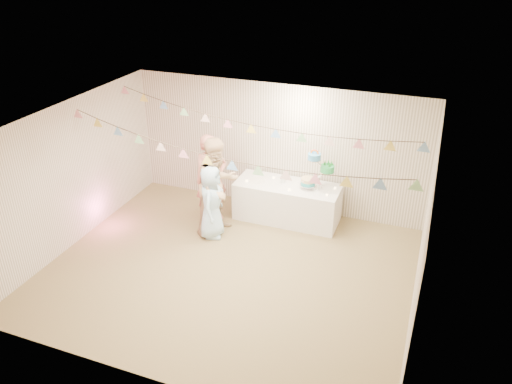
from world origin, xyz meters
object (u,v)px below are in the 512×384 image
(cake_stand, at_px, (317,171))
(person_adult_b, at_px, (218,186))
(table, at_px, (287,202))
(person_adult_a, at_px, (211,179))
(person_child, at_px, (211,202))

(cake_stand, bearing_deg, person_adult_b, -150.65)
(table, relative_size, person_adult_b, 1.08)
(cake_stand, bearing_deg, person_adult_a, -163.93)
(person_child, bearing_deg, cake_stand, -67.04)
(table, xyz_separation_m, person_child, (-1.13, -1.08, 0.33))
(table, xyz_separation_m, person_adult_b, (-1.09, -0.87, 0.56))
(table, xyz_separation_m, person_adult_a, (-1.39, -0.51, 0.50))
(table, relative_size, person_child, 1.43)
(cake_stand, xyz_separation_m, person_child, (-1.68, -1.13, -0.41))
(cake_stand, distance_m, person_adult_a, 2.04)
(person_adult_a, height_order, person_adult_b, person_adult_b)
(person_adult_b, distance_m, person_child, 0.31)
(table, height_order, person_adult_a, person_adult_a)
(table, distance_m, person_adult_b, 1.50)
(cake_stand, relative_size, person_adult_a, 0.42)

